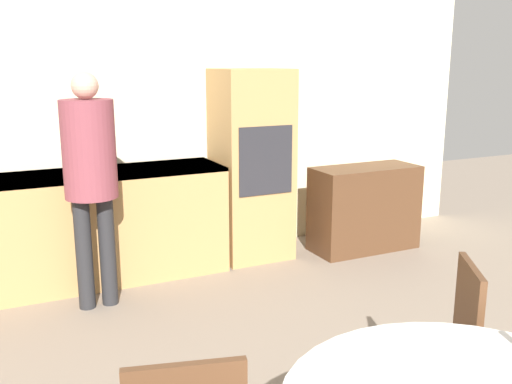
# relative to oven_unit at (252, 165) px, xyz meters

# --- Properties ---
(wall_back) EXTENTS (6.96, 0.05, 2.60)m
(wall_back) POSITION_rel_oven_unit_xyz_m (-0.88, 0.34, 0.44)
(wall_back) COLOR beige
(wall_back) RESTS_ON ground_plane
(kitchen_counter) EXTENTS (3.15, 0.60, 0.92)m
(kitchen_counter) POSITION_rel_oven_unit_xyz_m (-1.93, -0.01, -0.39)
(kitchen_counter) COLOR tan
(kitchen_counter) RESTS_ON ground_plane
(oven_unit) EXTENTS (0.64, 0.59, 1.73)m
(oven_unit) POSITION_rel_oven_unit_xyz_m (0.00, 0.00, 0.00)
(oven_unit) COLOR tan
(oven_unit) RESTS_ON ground_plane
(sideboard) EXTENTS (1.03, 0.45, 0.81)m
(sideboard) POSITION_rel_oven_unit_xyz_m (1.06, -0.30, -0.46)
(sideboard) COLOR #51331E
(sideboard) RESTS_ON ground_plane
(chair_far_right) EXTENTS (0.55, 0.55, 0.91)m
(chair_far_right) POSITION_rel_oven_unit_xyz_m (-0.36, -2.86, -0.36)
(chair_far_right) COLOR #51331E
(chair_far_right) RESTS_ON ground_plane
(person_standing) EXTENTS (0.37, 0.37, 1.72)m
(person_standing) POSITION_rel_oven_unit_xyz_m (-1.52, -0.54, 0.20)
(person_standing) COLOR #262628
(person_standing) RESTS_ON ground_plane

